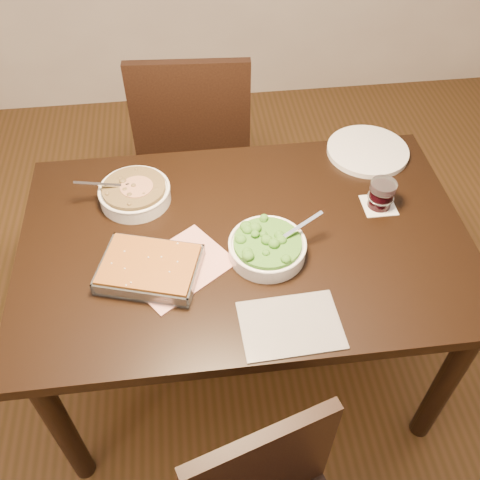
# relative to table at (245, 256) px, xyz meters

# --- Properties ---
(ground) EXTENTS (4.00, 4.00, 0.00)m
(ground) POSITION_rel_table_xyz_m (0.00, 0.00, -0.65)
(ground) COLOR #432D13
(ground) RESTS_ON ground
(table) EXTENTS (1.40, 0.90, 0.75)m
(table) POSITION_rel_table_xyz_m (0.00, 0.00, 0.00)
(table) COLOR black
(table) RESTS_ON ground
(magazine_a) EXTENTS (0.36, 0.34, 0.01)m
(magazine_a) POSITION_rel_table_xyz_m (-0.21, -0.10, 0.10)
(magazine_a) COLOR #BC3535
(magazine_a) RESTS_ON table
(magazine_b) EXTENTS (0.28, 0.21, 0.00)m
(magazine_b) POSITION_rel_table_xyz_m (0.08, -0.34, 0.10)
(magazine_b) COLOR #292931
(magazine_b) RESTS_ON table
(coaster) EXTENTS (0.11, 0.11, 0.00)m
(coaster) POSITION_rel_table_xyz_m (0.45, 0.09, 0.10)
(coaster) COLOR white
(coaster) RESTS_ON table
(stew_bowl) EXTENTS (0.26, 0.24, 0.09)m
(stew_bowl) POSITION_rel_table_xyz_m (-0.34, 0.21, 0.13)
(stew_bowl) COLOR white
(stew_bowl) RESTS_ON table
(broccoli_bowl) EXTENTS (0.26, 0.23, 0.09)m
(broccoli_bowl) POSITION_rel_table_xyz_m (0.06, -0.08, 0.13)
(broccoli_bowl) COLOR white
(broccoli_bowl) RESTS_ON table
(baking_dish) EXTENTS (0.33, 0.28, 0.05)m
(baking_dish) POSITION_rel_table_xyz_m (-0.29, -0.12, 0.12)
(baking_dish) COLOR silver
(baking_dish) RESTS_ON table
(wine_tumbler) EXTENTS (0.08, 0.08, 0.09)m
(wine_tumbler) POSITION_rel_table_xyz_m (0.45, 0.09, 0.15)
(wine_tumbler) COLOR black
(wine_tumbler) RESTS_ON coaster
(dinner_plate) EXTENTS (0.29, 0.29, 0.02)m
(dinner_plate) POSITION_rel_table_xyz_m (0.50, 0.36, 0.11)
(dinner_plate) COLOR white
(dinner_plate) RESTS_ON table
(chair_far) EXTENTS (0.50, 0.50, 0.99)m
(chair_far) POSITION_rel_table_xyz_m (-0.12, 0.78, -0.10)
(chair_far) COLOR black
(chair_far) RESTS_ON ground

